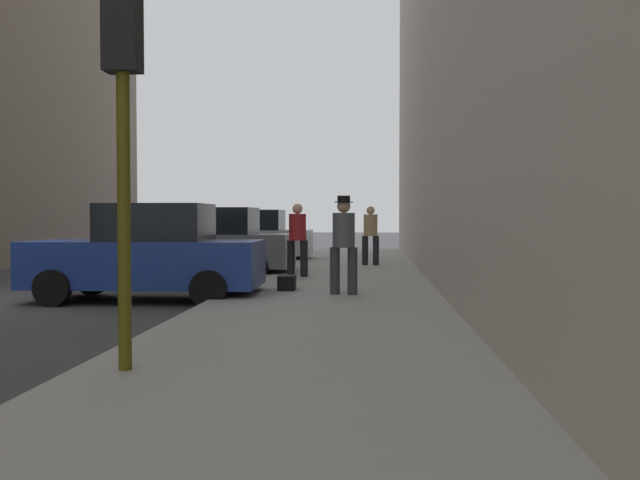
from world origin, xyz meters
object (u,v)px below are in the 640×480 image
traffic_light (123,83)px  pedestrian_in_tan_coat (371,232)px  parked_gray_coupe (212,244)px  fire_hydrant (288,255)px  duffel_bag (287,283)px  pedestrian_with_beanie (344,240)px  pedestrian_in_red_jacket (297,236)px  parked_silver_sedan (250,238)px  parked_blue_sedan (148,255)px

traffic_light → pedestrian_in_tan_coat: bearing=81.2°
parked_gray_coupe → fire_hydrant: parked_gray_coupe is taller
parked_gray_coupe → duffel_bag: 5.30m
fire_hydrant → duffel_bag: bearing=-83.6°
parked_gray_coupe → pedestrian_with_beanie: 6.44m
pedestrian_in_red_jacket → pedestrian_in_tan_coat: 4.48m
parked_silver_sedan → fire_hydrant: bearing=-67.1°
fire_hydrant → pedestrian_with_beanie: 7.11m
pedestrian_with_beanie → duffel_bag: bearing=148.2°
traffic_light → pedestrian_with_beanie: traffic_light is taller
pedestrian_with_beanie → duffel_bag: pedestrian_with_beanie is taller
parked_blue_sedan → parked_gray_coupe: bearing=90.0°
parked_gray_coupe → pedestrian_with_beanie: (3.60, -5.33, 0.29)m
parked_blue_sedan → traffic_light: bearing=-74.1°
parked_silver_sedan → traffic_light: bearing=-84.0°
parked_silver_sedan → pedestrian_with_beanie: (3.60, -11.12, 0.29)m
parked_silver_sedan → fire_hydrant: parked_silver_sedan is taller
pedestrian_in_tan_coat → duffel_bag: bearing=-102.4°
parked_gray_coupe → traffic_light: traffic_light is taller
parked_gray_coupe → pedestrian_in_red_jacket: size_ratio=2.49×
pedestrian_with_beanie → duffel_bag: size_ratio=4.04×
parked_blue_sedan → pedestrian_with_beanie: size_ratio=2.38×
parked_silver_sedan → pedestrian_with_beanie: pedestrian_with_beanie is taller
fire_hydrant → parked_gray_coupe: bearing=-140.0°
fire_hydrant → pedestrian_in_tan_coat: 2.59m
fire_hydrant → duffel_bag: (0.69, -6.16, -0.21)m
parked_blue_sedan → pedestrian_with_beanie: pedestrian_with_beanie is taller
parked_gray_coupe → parked_silver_sedan: (0.00, 5.79, 0.00)m
pedestrian_in_tan_coat → traffic_light: bearing=-98.8°
parked_blue_sedan → pedestrian_with_beanie: (3.60, -0.05, 0.29)m
pedestrian_in_tan_coat → pedestrian_in_red_jacket: bearing=-112.4°
parked_silver_sedan → duffel_bag: parked_silver_sedan is taller
parked_blue_sedan → pedestrian_in_tan_coat: (4.08, 7.88, 0.26)m
parked_gray_coupe → pedestrian_in_red_jacket: bearing=-33.1°
parked_silver_sedan → pedestrian_in_tan_coat: (4.08, -3.19, 0.26)m
fire_hydrant → pedestrian_with_beanie: bearing=-75.3°
pedestrian_in_tan_coat → pedestrian_with_beanie: bearing=-93.4°
parked_silver_sedan → traffic_light: traffic_light is taller
fire_hydrant → pedestrian_in_tan_coat: pedestrian_in_tan_coat is taller
parked_silver_sedan → duffel_bag: bearing=-76.6°
parked_gray_coupe → pedestrian_in_red_jacket: (2.38, -1.55, 0.26)m
pedestrian_with_beanie → parked_silver_sedan: bearing=108.0°
parked_blue_sedan → fire_hydrant: (1.80, 6.80, -0.35)m
parked_silver_sedan → pedestrian_with_beanie: bearing=-72.0°
traffic_light → parked_gray_coupe: bearing=98.9°
traffic_light → parked_silver_sedan: bearing=96.0°
pedestrian_in_tan_coat → duffel_bag: size_ratio=3.89×
parked_silver_sedan → traffic_light: size_ratio=1.18×
pedestrian_in_red_jacket → pedestrian_with_beanie: pedestrian_with_beanie is taller
parked_blue_sedan → duffel_bag: size_ratio=9.60×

